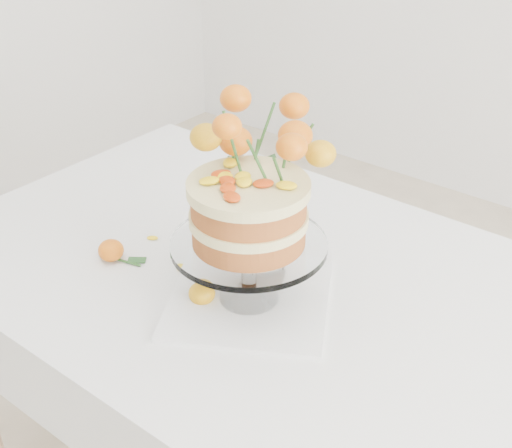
% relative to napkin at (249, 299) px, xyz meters
% --- Properties ---
extents(table, '(1.43, 0.93, 0.76)m').
position_rel_napkin_xyz_m(table, '(-0.06, 0.10, -0.09)').
color(table, tan).
rests_on(table, ground).
extents(napkin, '(0.42, 0.42, 0.01)m').
position_rel_napkin_xyz_m(napkin, '(0.00, 0.00, 0.00)').
color(napkin, silver).
rests_on(napkin, table).
extents(cake_stand, '(0.30, 0.30, 0.27)m').
position_rel_napkin_xyz_m(cake_stand, '(0.00, -0.00, 0.18)').
color(cake_stand, white).
rests_on(cake_stand, napkin).
extents(rose_vase, '(0.35, 0.35, 0.45)m').
position_rel_napkin_xyz_m(rose_vase, '(-0.02, 0.07, 0.26)').
color(rose_vase, white).
rests_on(rose_vase, table).
extents(loose_rose_near, '(0.09, 0.05, 0.04)m').
position_rel_napkin_xyz_m(loose_rose_near, '(-0.07, -0.06, 0.02)').
color(loose_rose_near, orange).
rests_on(loose_rose_near, table).
extents(loose_rose_far, '(0.10, 0.06, 0.05)m').
position_rel_napkin_xyz_m(loose_rose_far, '(-0.33, -0.07, 0.02)').
color(loose_rose_far, '#E7510B').
rests_on(loose_rose_far, table).
extents(stray_petal_a, '(0.03, 0.02, 0.00)m').
position_rel_napkin_xyz_m(stray_petal_a, '(-0.18, -0.00, -0.00)').
color(stray_petal_a, yellow).
rests_on(stray_petal_a, table).
extents(stray_petal_b, '(0.03, 0.02, 0.00)m').
position_rel_napkin_xyz_m(stray_petal_b, '(-0.08, -0.04, -0.00)').
color(stray_petal_b, yellow).
rests_on(stray_petal_b, table).
extents(stray_petal_c, '(0.03, 0.02, 0.00)m').
position_rel_napkin_xyz_m(stray_petal_c, '(-0.04, -0.08, -0.00)').
color(stray_petal_c, yellow).
rests_on(stray_petal_c, table).
extents(stray_petal_d, '(0.03, 0.02, 0.00)m').
position_rel_napkin_xyz_m(stray_petal_d, '(-0.32, 0.05, -0.00)').
color(stray_petal_d, yellow).
rests_on(stray_petal_d, table).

